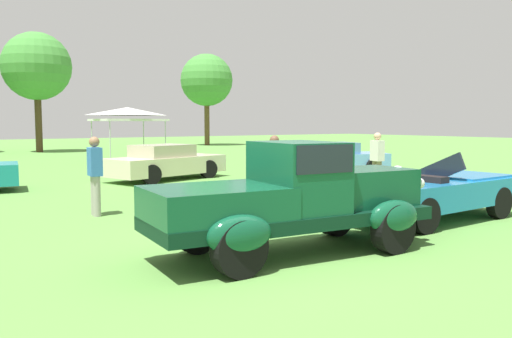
# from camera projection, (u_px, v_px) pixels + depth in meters

# --- Properties ---
(ground_plane) EXTENTS (120.00, 120.00, 0.00)m
(ground_plane) POSITION_uv_depth(u_px,v_px,m) (277.00, 258.00, 7.78)
(ground_plane) COLOR #568C3D
(feature_pickup_truck) EXTENTS (4.57, 2.13, 1.70)m
(feature_pickup_truck) POSITION_uv_depth(u_px,v_px,m) (293.00, 197.00, 7.95)
(feature_pickup_truck) COLOR black
(feature_pickup_truck) RESTS_ON ground_plane
(neighbor_convertible) EXTENTS (4.25, 1.90, 1.40)m
(neighbor_convertible) POSITION_uv_depth(u_px,v_px,m) (434.00, 191.00, 10.82)
(neighbor_convertible) COLOR #1E7AB7
(neighbor_convertible) RESTS_ON ground_plane
(show_car_cream) EXTENTS (4.58, 2.78, 1.22)m
(show_car_cream) POSITION_uv_depth(u_px,v_px,m) (166.00, 162.00, 18.30)
(show_car_cream) COLOR beige
(show_car_cream) RESTS_ON ground_plane
(show_car_skyblue) EXTENTS (4.19, 2.73, 1.22)m
(show_car_skyblue) POSITION_uv_depth(u_px,v_px,m) (335.00, 159.00, 20.21)
(show_car_skyblue) COLOR #669EDB
(show_car_skyblue) RESTS_ON ground_plane
(spectator_between_cars) EXTENTS (0.31, 0.44, 1.69)m
(spectator_between_cars) POSITION_uv_depth(u_px,v_px,m) (377.00, 159.00, 15.48)
(spectator_between_cars) COLOR #7F7056
(spectator_between_cars) RESTS_ON ground_plane
(spectator_by_row) EXTENTS (0.27, 0.42, 1.69)m
(spectator_by_row) POSITION_uv_depth(u_px,v_px,m) (95.00, 173.00, 11.17)
(spectator_by_row) COLOR #9E998E
(spectator_by_row) RESTS_ON ground_plane
(spectator_far_side) EXTENTS (0.38, 0.46, 1.69)m
(spectator_far_side) POSITION_uv_depth(u_px,v_px,m) (274.00, 169.00, 12.21)
(spectator_far_side) COLOR #383838
(spectator_far_side) RESTS_ON ground_plane
(canopy_tent_right_field) EXTENTS (3.02, 3.02, 2.71)m
(canopy_tent_right_field) POSITION_uv_depth(u_px,v_px,m) (128.00, 113.00, 25.59)
(canopy_tent_right_field) COLOR #B7B7BC
(canopy_tent_right_field) RESTS_ON ground_plane
(treeline_mid_right) EXTENTS (4.45, 4.45, 7.88)m
(treeline_mid_right) POSITION_uv_depth(u_px,v_px,m) (37.00, 67.00, 34.63)
(treeline_mid_right) COLOR #47331E
(treeline_mid_right) RESTS_ON ground_plane
(treeline_far_right) EXTENTS (4.44, 4.44, 7.80)m
(treeline_far_right) POSITION_uv_depth(u_px,v_px,m) (207.00, 80.00, 45.02)
(treeline_far_right) COLOR brown
(treeline_far_right) RESTS_ON ground_plane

